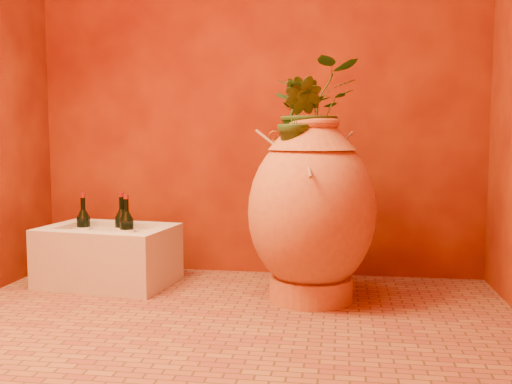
% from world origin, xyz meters
% --- Properties ---
extents(floor, '(2.50, 2.50, 0.00)m').
position_xyz_m(floor, '(0.00, 0.00, 0.00)').
color(floor, brown).
rests_on(floor, ground).
extents(wall_back, '(2.50, 0.02, 2.50)m').
position_xyz_m(wall_back, '(0.00, 1.00, 1.25)').
color(wall_back, '#570E05').
rests_on(wall_back, ground).
extents(amphora, '(0.78, 0.78, 0.86)m').
position_xyz_m(amphora, '(0.34, 0.49, 0.43)').
color(amphora, '#B77133').
rests_on(amphora, floor).
extents(stone_basin, '(0.71, 0.53, 0.31)m').
position_xyz_m(stone_basin, '(-0.73, 0.62, 0.15)').
color(stone_basin, beige).
rests_on(stone_basin, floor).
extents(wine_bottle_a, '(0.07, 0.07, 0.30)m').
position_xyz_m(wine_bottle_a, '(-0.90, 0.68, 0.28)').
color(wine_bottle_a, black).
rests_on(wine_bottle_a, stone_basin).
extents(wine_bottle_b, '(0.08, 0.08, 0.31)m').
position_xyz_m(wine_bottle_b, '(-0.63, 0.63, 0.28)').
color(wine_bottle_b, black).
rests_on(wine_bottle_b, stone_basin).
extents(wine_bottle_c, '(0.08, 0.08, 0.31)m').
position_xyz_m(wine_bottle_c, '(-0.68, 0.68, 0.28)').
color(wine_bottle_c, black).
rests_on(wine_bottle_c, stone_basin).
extents(wall_tap, '(0.07, 0.14, 0.15)m').
position_xyz_m(wall_tap, '(0.11, 0.92, 0.74)').
color(wall_tap, olive).
rests_on(wall_tap, wall_back).
extents(plant_main, '(0.52, 0.50, 0.45)m').
position_xyz_m(plant_main, '(0.33, 0.51, 0.91)').
color(plant_main, '#254819').
rests_on(plant_main, amphora).
extents(plant_side, '(0.25, 0.23, 0.37)m').
position_xyz_m(plant_side, '(0.28, 0.41, 0.85)').
color(plant_side, '#254819').
rests_on(plant_side, amphora).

